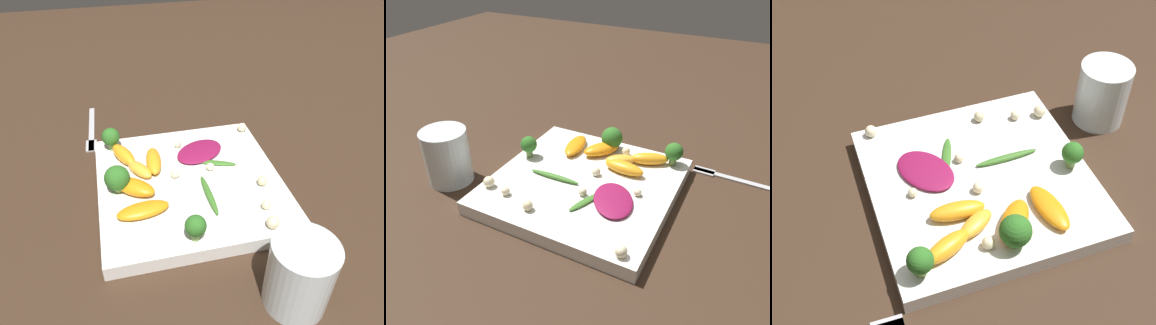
% 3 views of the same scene
% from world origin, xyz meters
% --- Properties ---
extents(ground_plane, '(2.40, 2.40, 0.00)m').
position_xyz_m(ground_plane, '(0.00, 0.00, 0.00)').
color(ground_plane, '#382619').
extents(plate, '(0.30, 0.30, 0.02)m').
position_xyz_m(plate, '(0.00, 0.00, 0.01)').
color(plate, white).
rests_on(plate, ground_plane).
extents(drinking_glass, '(0.08, 0.08, 0.10)m').
position_xyz_m(drinking_glass, '(0.08, -0.23, 0.05)').
color(drinking_glass, silver).
rests_on(drinking_glass, ground_plane).
extents(radicchio_leaf_0, '(0.11, 0.10, 0.01)m').
position_xyz_m(radicchio_leaf_0, '(0.03, 0.07, 0.03)').
color(radicchio_leaf_0, maroon).
rests_on(radicchio_leaf_0, plate).
extents(orange_segment_0, '(0.03, 0.07, 0.02)m').
position_xyz_m(orange_segment_0, '(-0.05, 0.05, 0.03)').
color(orange_segment_0, orange).
rests_on(orange_segment_0, plate).
extents(orange_segment_1, '(0.08, 0.07, 0.02)m').
position_xyz_m(orange_segment_1, '(-0.09, -0.01, 0.04)').
color(orange_segment_1, orange).
rests_on(orange_segment_1, plate).
extents(orange_segment_2, '(0.05, 0.07, 0.02)m').
position_xyz_m(orange_segment_2, '(-0.10, 0.08, 0.04)').
color(orange_segment_2, orange).
rests_on(orange_segment_2, plate).
extents(orange_segment_3, '(0.08, 0.04, 0.02)m').
position_xyz_m(orange_segment_3, '(-0.08, -0.06, 0.03)').
color(orange_segment_3, orange).
rests_on(orange_segment_3, plate).
extents(orange_segment_4, '(0.05, 0.06, 0.02)m').
position_xyz_m(orange_segment_4, '(-0.08, 0.04, 0.03)').
color(orange_segment_4, '#FCAD33').
rests_on(orange_segment_4, plate).
extents(broccoli_floret_0, '(0.03, 0.03, 0.04)m').
position_xyz_m(broccoli_floret_0, '(-0.02, -0.13, 0.05)').
color(broccoli_floret_0, '#7A9E51').
rests_on(broccoli_floret_0, plate).
extents(broccoli_floret_1, '(0.03, 0.03, 0.04)m').
position_xyz_m(broccoli_floret_1, '(-0.12, 0.12, 0.05)').
color(broccoli_floret_1, '#7A9E51').
rests_on(broccoli_floret_1, plate).
extents(broccoli_floret_2, '(0.04, 0.04, 0.05)m').
position_xyz_m(broccoli_floret_2, '(-0.12, 0.00, 0.05)').
color(broccoli_floret_2, '#7A9E51').
rests_on(broccoli_floret_2, plate).
extents(arugula_sprig_0, '(0.07, 0.04, 0.01)m').
position_xyz_m(arugula_sprig_0, '(0.05, 0.03, 0.03)').
color(arugula_sprig_0, '#3D7528').
rests_on(arugula_sprig_0, plate).
extents(arugula_sprig_1, '(0.01, 0.09, 0.01)m').
position_xyz_m(arugula_sprig_1, '(0.02, -0.05, 0.03)').
color(arugula_sprig_1, '#3D7528').
rests_on(arugula_sprig_1, plate).
extents(macadamia_nut_0, '(0.01, 0.01, 0.01)m').
position_xyz_m(macadamia_nut_0, '(0.04, 0.02, 0.03)').
color(macadamia_nut_0, beige).
rests_on(macadamia_nut_0, plate).
extents(macadamia_nut_1, '(0.02, 0.02, 0.02)m').
position_xyz_m(macadamia_nut_1, '(0.13, 0.12, 0.03)').
color(macadamia_nut_1, beige).
rests_on(macadamia_nut_1, plate).
extents(macadamia_nut_2, '(0.02, 0.02, 0.02)m').
position_xyz_m(macadamia_nut_2, '(-0.02, 0.01, 0.03)').
color(macadamia_nut_2, beige).
rests_on(macadamia_nut_2, plate).
extents(macadamia_nut_3, '(0.02, 0.02, 0.02)m').
position_xyz_m(macadamia_nut_3, '(-0.11, 0.03, 0.03)').
color(macadamia_nut_3, beige).
rests_on(macadamia_nut_3, plate).
extents(macadamia_nut_4, '(0.02, 0.02, 0.02)m').
position_xyz_m(macadamia_nut_4, '(0.09, -0.13, 0.03)').
color(macadamia_nut_4, beige).
rests_on(macadamia_nut_4, plate).
extents(macadamia_nut_5, '(0.01, 0.01, 0.01)m').
position_xyz_m(macadamia_nut_5, '(0.00, 0.10, 0.03)').
color(macadamia_nut_5, beige).
rests_on(macadamia_nut_5, plate).
extents(macadamia_nut_6, '(0.02, 0.02, 0.02)m').
position_xyz_m(macadamia_nut_6, '(0.11, -0.04, 0.03)').
color(macadamia_nut_6, beige).
rests_on(macadamia_nut_6, plate).
extents(macadamia_nut_7, '(0.01, 0.01, 0.01)m').
position_xyz_m(macadamia_nut_7, '(0.10, -0.09, 0.03)').
color(macadamia_nut_7, beige).
rests_on(macadamia_nut_7, plate).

